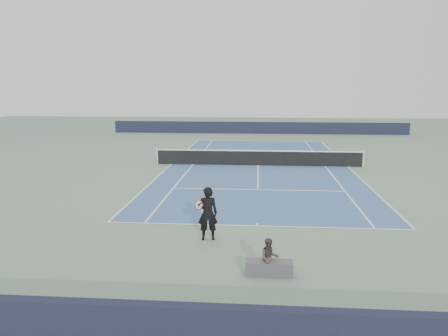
# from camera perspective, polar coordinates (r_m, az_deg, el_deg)

# --- Properties ---
(ground) EXTENTS (80.00, 80.00, 0.00)m
(ground) POSITION_cam_1_polar(r_m,az_deg,el_deg) (27.30, 4.50, 0.32)
(ground) COLOR slate
(court_surface) EXTENTS (10.97, 23.77, 0.01)m
(court_surface) POSITION_cam_1_polar(r_m,az_deg,el_deg) (27.30, 4.50, 0.34)
(court_surface) COLOR #3B5F8D
(court_surface) RESTS_ON ground
(tennis_net) EXTENTS (12.90, 0.10, 1.07)m
(tennis_net) POSITION_cam_1_polar(r_m,az_deg,el_deg) (27.22, 4.51, 1.37)
(tennis_net) COLOR silver
(tennis_net) RESTS_ON ground
(windscreen_far) EXTENTS (30.00, 0.25, 1.20)m
(windscreen_far) POSITION_cam_1_polar(r_m,az_deg,el_deg) (44.94, 4.56, 5.26)
(windscreen_far) COLOR black
(windscreen_far) RESTS_ON ground
(tennis_player) EXTENTS (0.81, 0.57, 1.77)m
(tennis_player) POSITION_cam_1_polar(r_m,az_deg,el_deg) (14.20, -2.16, -5.93)
(tennis_player) COLOR black
(tennis_player) RESTS_ON ground
(tennis_ball) EXTENTS (0.06, 0.06, 0.06)m
(tennis_ball) POSITION_cam_1_polar(r_m,az_deg,el_deg) (14.12, -2.54, -9.70)
(tennis_ball) COLOR #C8E72F
(tennis_ball) RESTS_ON ground
(spectator_bench) EXTENTS (1.30, 0.65, 1.07)m
(spectator_bench) POSITION_cam_1_polar(r_m,az_deg,el_deg) (11.87, 5.91, -12.20)
(spectator_bench) COLOR #4D4D51
(spectator_bench) RESTS_ON ground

